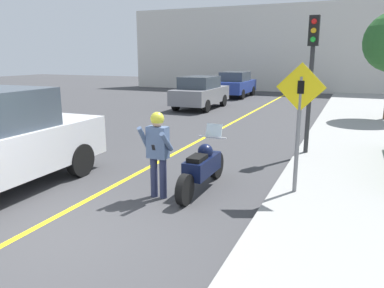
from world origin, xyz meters
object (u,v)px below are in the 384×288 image
(parked_car_grey, at_px, (200,92))
(crossing_sign, at_px, (299,116))
(person_biker, at_px, (158,146))
(motorcycle, at_px, (202,167))
(traffic_light, at_px, (312,59))
(parked_car_blue, at_px, (236,84))

(parked_car_grey, bearing_deg, crossing_sign, -59.58)
(person_biker, bearing_deg, parked_car_grey, 108.49)
(motorcycle, xyz_separation_m, traffic_light, (1.63, 3.61, 2.13))
(motorcycle, height_order, person_biker, person_biker)
(person_biker, height_order, parked_car_grey, person_biker)
(person_biker, bearing_deg, motorcycle, 49.23)
(parked_car_blue, bearing_deg, traffic_light, -65.87)
(motorcycle, relative_size, parked_car_blue, 0.55)
(motorcycle, xyz_separation_m, crossing_sign, (1.81, 0.35, 1.12))
(crossing_sign, distance_m, traffic_light, 3.42)
(person_biker, xyz_separation_m, crossing_sign, (2.44, 1.08, 0.58))
(motorcycle, distance_m, parked_car_grey, 12.37)
(parked_car_grey, bearing_deg, motorcycle, -67.65)
(crossing_sign, bearing_deg, parked_car_grey, 120.42)
(crossing_sign, distance_m, parked_car_blue, 18.53)
(crossing_sign, bearing_deg, traffic_light, 93.19)
(motorcycle, bearing_deg, crossing_sign, 10.87)
(person_biker, height_order, parked_car_blue, person_biker)
(person_biker, height_order, crossing_sign, crossing_sign)
(motorcycle, relative_size, parked_car_grey, 0.55)
(crossing_sign, xyz_separation_m, parked_car_grey, (-6.51, 11.09, -0.76))
(traffic_light, relative_size, parked_car_blue, 0.86)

